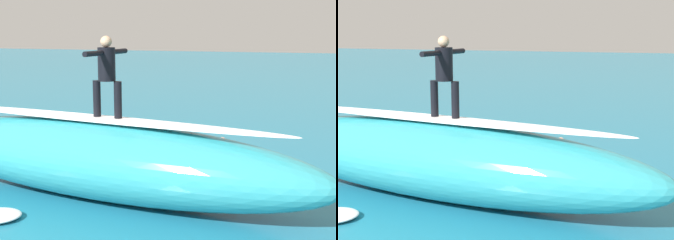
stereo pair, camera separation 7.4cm
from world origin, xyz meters
The scene contains 9 objects.
ground_plane centered at (0.00, 0.00, 0.00)m, with size 120.00×120.00×0.00m, color teal.
wave_crest centered at (-0.73, 2.21, 0.81)m, with size 9.90×2.12×1.62m, color teal.
wave_foam_lip centered at (-0.73, 2.21, 1.66)m, with size 8.41×0.74×0.08m, color white.
surfboard_riding centered at (-1.00, 2.25, 1.66)m, with size 2.30×0.50×0.09m, color silver.
surfer_riding centered at (-1.00, 2.25, 2.66)m, with size 0.65×1.55×1.63m.
surfboard_paddling centered at (-2.15, -2.24, 0.04)m, with size 2.40×0.55×0.09m, color yellow.
surfer_paddling centered at (-2.09, -2.14, 0.21)m, with size 0.97×1.45×0.28m.
foam_patch_mid centered at (-1.88, 2.28, 0.04)m, with size 0.80×0.53×0.09m, color white.
foam_patch_far centered at (-0.21, -1.02, 0.04)m, with size 0.77×0.63×0.08m, color white.
Camera 2 is at (-5.35, 11.73, 3.53)m, focal length 55.39 mm.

